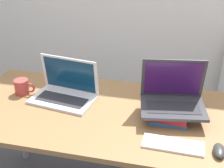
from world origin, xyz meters
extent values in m
cube|color=brown|center=(0.00, 0.39, 0.75)|extent=(1.67, 0.79, 0.03)
cylinder|color=gray|center=(-0.77, 0.73, 0.37)|extent=(0.05, 0.05, 0.73)
cube|color=silver|center=(-0.28, 0.45, 0.77)|extent=(0.40, 0.28, 0.02)
cube|color=#232328|center=(-0.29, 0.43, 0.78)|extent=(0.32, 0.16, 0.00)
cube|color=silver|center=(-0.27, 0.55, 0.89)|extent=(0.37, 0.09, 0.23)
cube|color=#0A2D4C|center=(-0.27, 0.54, 0.89)|extent=(0.34, 0.07, 0.20)
cube|color=#235693|center=(0.35, 0.42, 0.77)|extent=(0.21, 0.22, 0.02)
cube|color=maroon|center=(0.35, 0.41, 0.81)|extent=(0.22, 0.22, 0.04)
cube|color=#333338|center=(0.37, 0.41, 0.83)|extent=(0.38, 0.30, 0.02)
cube|color=#232328|center=(0.37, 0.39, 0.84)|extent=(0.30, 0.17, 0.00)
cube|color=#333338|center=(0.35, 0.51, 0.96)|extent=(0.35, 0.11, 0.24)
cube|color=#381451|center=(0.35, 0.50, 0.96)|extent=(0.31, 0.09, 0.21)
cube|color=white|center=(0.39, 0.17, 0.77)|extent=(0.30, 0.11, 0.01)
cube|color=silver|center=(0.39, 0.17, 0.78)|extent=(0.27, 0.09, 0.00)
ellipsoid|color=#2D2D2D|center=(0.60, 0.16, 0.78)|extent=(0.06, 0.11, 0.03)
cylinder|color=#9E3833|center=(-0.56, 0.48, 0.81)|extent=(0.09, 0.09, 0.09)
torus|color=#9E3833|center=(-0.51, 0.48, 0.81)|extent=(0.06, 0.01, 0.06)
camera|label=1|loc=(0.37, -1.06, 1.72)|focal=50.00mm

